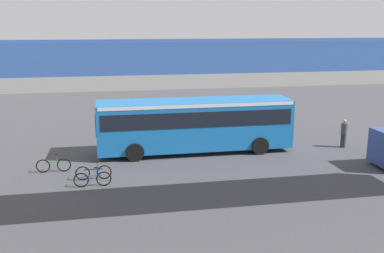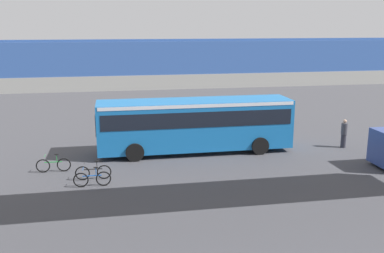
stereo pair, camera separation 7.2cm
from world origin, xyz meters
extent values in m
plane|color=#424247|center=(0.00, 0.00, 0.00)|extent=(80.00, 80.00, 0.00)
cube|color=#196BB7|center=(0.41, 1.06, 1.72)|extent=(11.50, 2.55, 2.86)
cube|color=black|center=(0.41, 1.06, 2.23)|extent=(11.04, 2.59, 0.90)
cube|color=white|center=(0.41, 1.06, 3.03)|extent=(11.27, 2.58, 0.20)
cube|color=black|center=(6.18, 1.06, 2.06)|extent=(0.04, 2.24, 1.20)
cylinder|color=black|center=(4.09, 2.33, 0.52)|extent=(1.04, 0.30, 1.04)
cylinder|color=black|center=(4.09, -0.22, 0.52)|extent=(1.04, 0.30, 1.04)
cylinder|color=black|center=(-3.27, 2.33, 0.52)|extent=(1.04, 0.30, 1.04)
cylinder|color=black|center=(-3.27, -0.22, 0.52)|extent=(1.04, 0.30, 1.04)
cylinder|color=black|center=(-9.32, 5.03, 0.34)|extent=(0.68, 0.22, 0.68)
torus|color=black|center=(6.81, 4.96, 0.36)|extent=(0.72, 0.06, 0.72)
torus|color=black|center=(5.76, 4.96, 0.36)|extent=(0.72, 0.06, 0.72)
cube|color=black|center=(6.29, 4.96, 0.54)|extent=(0.89, 0.04, 0.04)
cylinder|color=black|center=(6.10, 4.96, 0.74)|extent=(0.03, 0.03, 0.40)
cube|color=black|center=(6.10, 4.96, 0.94)|extent=(0.20, 0.08, 0.04)
cylinder|color=black|center=(6.69, 4.96, 0.91)|extent=(0.02, 0.44, 0.02)
torus|color=black|center=(8.90, 3.42, 0.36)|extent=(0.72, 0.06, 0.72)
torus|color=black|center=(7.85, 3.42, 0.36)|extent=(0.72, 0.06, 0.72)
cube|color=green|center=(8.37, 3.42, 0.54)|extent=(0.89, 0.04, 0.04)
cylinder|color=green|center=(8.19, 3.42, 0.74)|extent=(0.03, 0.03, 0.40)
cube|color=black|center=(8.19, 3.42, 0.94)|extent=(0.20, 0.08, 0.04)
cylinder|color=green|center=(8.77, 3.42, 0.91)|extent=(0.02, 0.44, 0.02)
torus|color=black|center=(6.83, 5.92, 0.36)|extent=(0.72, 0.06, 0.72)
torus|color=black|center=(5.78, 5.92, 0.36)|extent=(0.72, 0.06, 0.72)
cube|color=blue|center=(6.30, 5.92, 0.54)|extent=(0.89, 0.04, 0.04)
cylinder|color=blue|center=(6.11, 5.92, 0.74)|extent=(0.03, 0.03, 0.40)
cube|color=black|center=(6.11, 5.92, 0.94)|extent=(0.20, 0.08, 0.04)
cylinder|color=blue|center=(6.70, 5.92, 0.91)|extent=(0.02, 0.44, 0.02)
cylinder|color=#2D2D38|center=(-8.89, 1.86, 0.42)|extent=(0.32, 0.32, 0.85)
cylinder|color=#3F3F47|center=(-8.89, 1.86, 1.20)|extent=(0.38, 0.38, 0.70)
sphere|color=tan|center=(-8.89, 1.86, 1.68)|extent=(0.22, 0.22, 0.22)
cube|color=silver|center=(-4.00, -2.63, 0.00)|extent=(2.00, 0.20, 0.01)
cube|color=silver|center=(0.00, -2.63, 0.00)|extent=(2.00, 0.20, 0.01)
cube|color=silver|center=(4.00, -2.63, 0.00)|extent=(2.00, 0.20, 0.01)
cube|color=#9E9E99|center=(0.00, 10.14, 5.62)|extent=(25.44, 2.60, 0.50)
cube|color=#3359A5|center=(0.00, 8.89, 6.42)|extent=(25.44, 0.08, 1.10)
cube|color=#3359A5|center=(0.00, 11.39, 6.42)|extent=(25.44, 0.08, 1.10)
camera|label=1|loc=(5.22, 25.90, 7.53)|focal=40.62mm
camera|label=2|loc=(5.15, 25.91, 7.53)|focal=40.62mm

